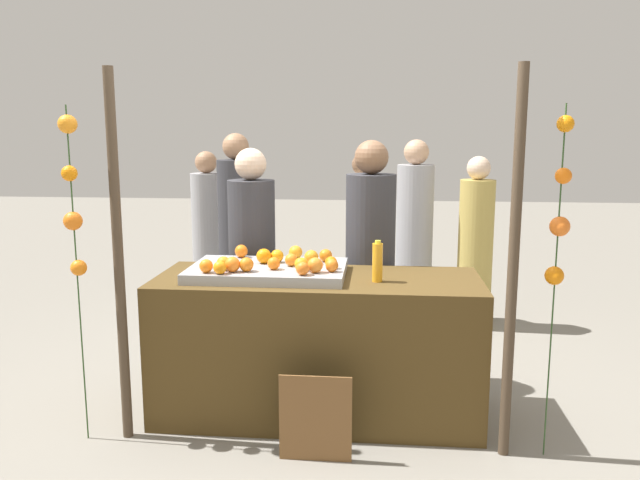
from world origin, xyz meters
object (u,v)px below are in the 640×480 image
object	(u,v)px
juice_bottle	(377,262)
vendor_right	(370,272)
stall_counter	(318,346)
orange_0	(232,264)
chalkboard_sign	(316,419)
vendor_left	(253,272)
orange_1	(296,252)

from	to	relation	value
juice_bottle	vendor_right	bearing A→B (deg)	94.78
stall_counter	orange_0	bearing A→B (deg)	-160.42
stall_counter	vendor_right	bearing A→B (deg)	60.34
chalkboard_sign	vendor_right	size ratio (longest dim) A/B	0.29
stall_counter	vendor_left	xyz separation A→B (m)	(-0.51, 0.57, 0.32)
orange_0	vendor_left	xyz separation A→B (m)	(-0.04, 0.74, -0.22)
vendor_right	juice_bottle	bearing A→B (deg)	-85.22
stall_counter	chalkboard_sign	distance (m)	0.61
orange_1	vendor_right	bearing A→B (deg)	32.49
juice_bottle	vendor_right	size ratio (longest dim) A/B	0.15
stall_counter	vendor_right	size ratio (longest dim) A/B	1.17
orange_0	juice_bottle	distance (m)	0.84
orange_0	chalkboard_sign	distance (m)	0.99
orange_1	chalkboard_sign	xyz separation A→B (m)	(0.21, -0.81, -0.73)
chalkboard_sign	vendor_left	bearing A→B (deg)	116.01
vendor_left	vendor_right	distance (m)	0.82
orange_1	juice_bottle	xyz separation A→B (m)	(0.52, -0.31, 0.01)
chalkboard_sign	vendor_right	world-z (taller)	vendor_right
stall_counter	orange_0	xyz separation A→B (m)	(-0.48, -0.17, 0.53)
orange_1	juice_bottle	distance (m)	0.61
stall_counter	orange_1	world-z (taller)	orange_1
orange_1	chalkboard_sign	world-z (taller)	orange_1
orange_0	juice_bottle	bearing A→B (deg)	6.41
chalkboard_sign	vendor_right	xyz separation A→B (m)	(0.26, 1.10, 0.55)
orange_0	stall_counter	bearing A→B (deg)	19.58
chalkboard_sign	vendor_left	world-z (taller)	vendor_left
stall_counter	vendor_right	distance (m)	0.70
orange_1	vendor_left	distance (m)	0.53
orange_1	chalkboard_sign	distance (m)	1.11
juice_bottle	vendor_left	size ratio (longest dim) A/B	0.15
stall_counter	vendor_left	distance (m)	0.83
orange_1	vendor_right	size ratio (longest dim) A/B	0.05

